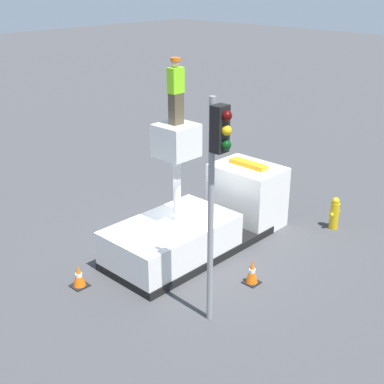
# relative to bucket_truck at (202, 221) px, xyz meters

# --- Properties ---
(ground_plane) EXTENTS (120.00, 120.00, 0.00)m
(ground_plane) POSITION_rel_bucket_truck_xyz_m (-0.52, 0.00, -0.81)
(ground_plane) COLOR #424244
(bucket_truck) EXTENTS (6.18, 2.28, 4.04)m
(bucket_truck) POSITION_rel_bucket_truck_xyz_m (0.00, 0.00, 0.00)
(bucket_truck) COLOR black
(bucket_truck) RESTS_ON ground
(worker) EXTENTS (0.40, 0.26, 1.75)m
(worker) POSITION_rel_bucket_truck_xyz_m (-1.07, 0.00, 4.11)
(worker) COLOR brown
(worker) RESTS_ON bucket_truck
(traffic_light_pole) EXTENTS (0.34, 0.57, 5.45)m
(traffic_light_pole) POSITION_rel_bucket_truck_xyz_m (-2.66, -2.82, 3.05)
(traffic_light_pole) COLOR gray
(traffic_light_pole) RESTS_ON ground
(fire_hydrant) EXTENTS (0.53, 0.29, 1.09)m
(fire_hydrant) POSITION_rel_bucket_truck_xyz_m (3.81, -2.33, -0.28)
(fire_hydrant) COLOR gold
(fire_hydrant) RESTS_ON ground
(traffic_cone_rear) EXTENTS (0.43, 0.43, 0.63)m
(traffic_cone_rear) POSITION_rel_bucket_truck_xyz_m (-4.01, 0.78, -0.51)
(traffic_cone_rear) COLOR black
(traffic_cone_rear) RESTS_ON ground
(traffic_cone_curbside) EXTENTS (0.40, 0.40, 0.70)m
(traffic_cone_curbside) POSITION_rel_bucket_truck_xyz_m (-0.69, -2.45, -0.48)
(traffic_cone_curbside) COLOR black
(traffic_cone_curbside) RESTS_ON ground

